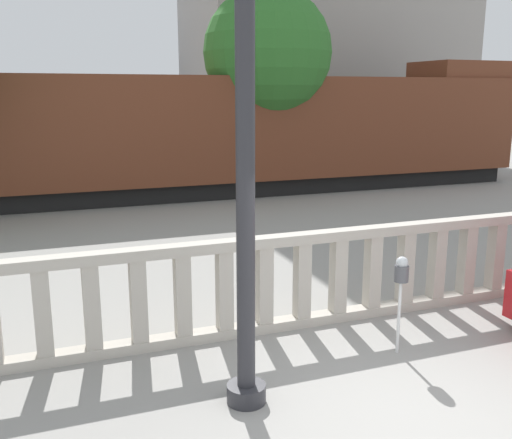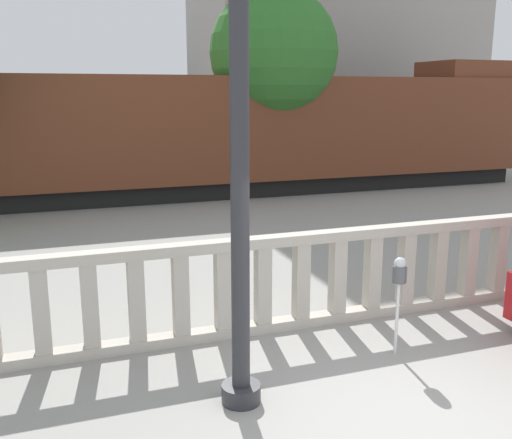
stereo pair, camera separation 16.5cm
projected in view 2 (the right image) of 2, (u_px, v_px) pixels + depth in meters
The scene contains 7 objects.
ground_plane at pixel (414, 432), 5.63m from camera, with size 160.00×160.00×0.00m, color gray.
balustrade at pixel (301, 280), 8.04m from camera, with size 13.44×0.24×1.37m.
lamppost at pixel (240, 139), 5.57m from camera, with size 0.43×0.43×5.19m.
parking_meter at pixel (399, 277), 7.09m from camera, with size 0.18×0.18×1.28m.
train_near at pixel (138, 136), 17.41m from camera, with size 27.50×2.64×4.36m.
train_far at pixel (202, 115), 32.11m from camera, with size 23.98×2.82×4.46m.
tree_right at pixel (274, 53), 17.94m from camera, with size 4.05×4.05×6.52m.
Camera 2 is at (-3.14, -4.23, 3.28)m, focal length 40.00 mm.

